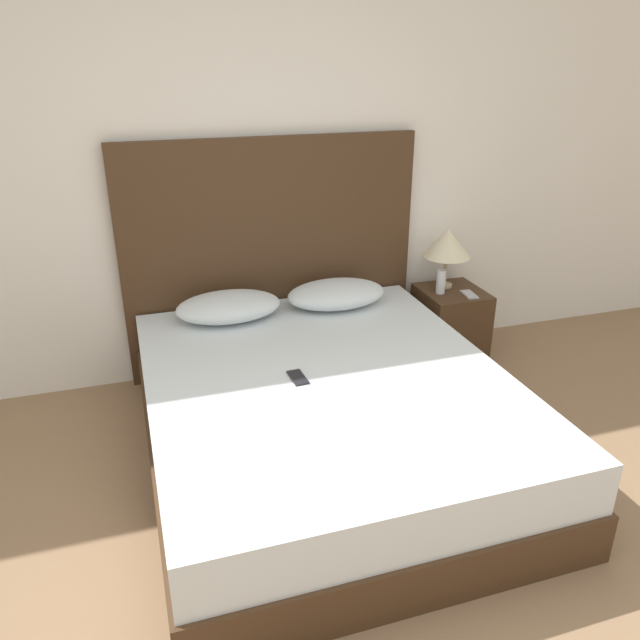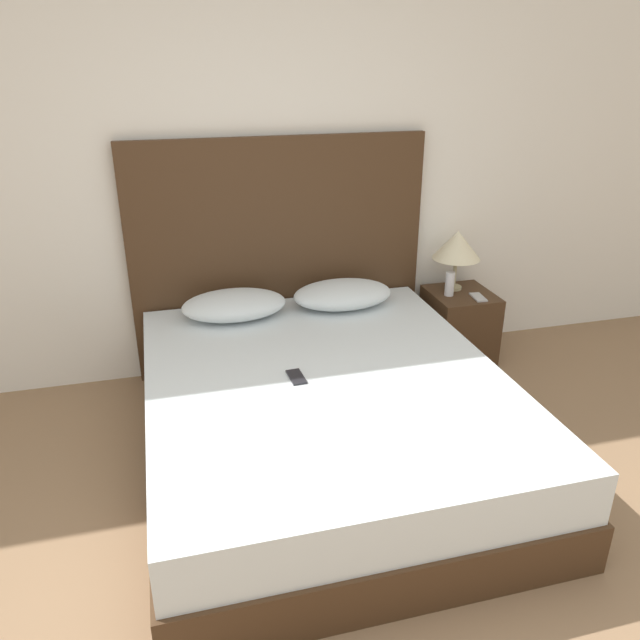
% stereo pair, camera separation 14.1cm
% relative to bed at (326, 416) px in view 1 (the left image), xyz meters
% --- Properties ---
extents(wall_back, '(10.00, 0.06, 2.70)m').
position_rel_bed_xyz_m(wall_back, '(-0.11, 1.17, 1.11)').
color(wall_back, white).
rests_on(wall_back, ground_plane).
extents(bed, '(1.78, 2.15, 0.48)m').
position_rel_bed_xyz_m(bed, '(0.00, 0.00, 0.00)').
color(bed, '#422B19').
rests_on(bed, ground_plane).
extents(headboard, '(1.87, 0.05, 1.50)m').
position_rel_bed_xyz_m(headboard, '(-0.00, 1.10, 0.51)').
color(headboard, '#422B19').
rests_on(headboard, ground_plane).
extents(pillow_left, '(0.62, 0.39, 0.16)m').
position_rel_bed_xyz_m(pillow_left, '(-0.34, 0.83, 0.32)').
color(pillow_left, silver).
rests_on(pillow_left, bed).
extents(pillow_right, '(0.62, 0.39, 0.16)m').
position_rel_bed_xyz_m(pillow_right, '(0.34, 0.83, 0.32)').
color(pillow_right, silver).
rests_on(pillow_right, bed).
extents(phone_on_bed, '(0.08, 0.15, 0.01)m').
position_rel_bed_xyz_m(phone_on_bed, '(-0.15, 0.00, 0.25)').
color(phone_on_bed, '#232328').
rests_on(phone_on_bed, bed).
extents(nightstand, '(0.41, 0.43, 0.49)m').
position_rel_bed_xyz_m(nightstand, '(1.17, 0.85, 0.00)').
color(nightstand, '#422B19').
rests_on(nightstand, ground_plane).
extents(table_lamp, '(0.32, 0.32, 0.40)m').
position_rel_bed_xyz_m(table_lamp, '(1.15, 0.93, 0.55)').
color(table_lamp, tan).
rests_on(table_lamp, nightstand).
extents(phone_on_nightstand, '(0.09, 0.16, 0.01)m').
position_rel_bed_xyz_m(phone_on_nightstand, '(1.23, 0.74, 0.25)').
color(phone_on_nightstand, '#B7B7BC').
rests_on(phone_on_nightstand, nightstand).
extents(toiletry_bottle, '(0.06, 0.06, 0.16)m').
position_rel_bed_xyz_m(toiletry_bottle, '(1.07, 0.83, 0.33)').
color(toiletry_bottle, silver).
rests_on(toiletry_bottle, nightstand).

